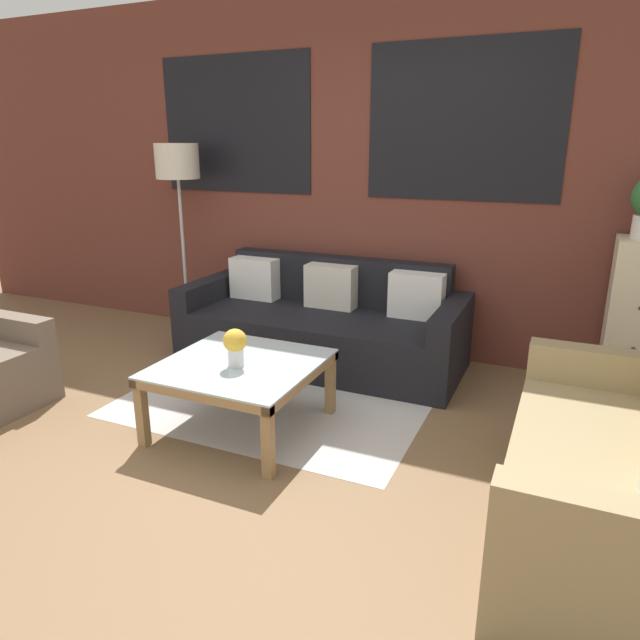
{
  "coord_description": "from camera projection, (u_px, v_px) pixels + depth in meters",
  "views": [
    {
      "loc": [
        1.76,
        -1.93,
        1.65
      ],
      "look_at": [
        0.32,
        1.31,
        0.55
      ],
      "focal_mm": 32.0,
      "sensor_mm": 36.0,
      "label": 1
    }
  ],
  "objects": [
    {
      "name": "drawer_cabinet",
      "position": [
        635.0,
        321.0,
        3.75
      ],
      "size": [
        0.35,
        0.38,
        1.08
      ],
      "color": "beige",
      "rests_on": "ground_plane"
    },
    {
      "name": "couch_dark",
      "position": [
        323.0,
        326.0,
        4.46
      ],
      "size": [
        2.17,
        0.88,
        0.78
      ],
      "color": "black",
      "rests_on": "ground_plane"
    },
    {
      "name": "settee_vintage",
      "position": [
        621.0,
        477.0,
        2.4
      ],
      "size": [
        0.8,
        1.58,
        0.92
      ],
      "color": "#99845B",
      "rests_on": "ground_plane"
    },
    {
      "name": "ground_plane",
      "position": [
        156.0,
        487.0,
        2.86
      ],
      "size": [
        16.0,
        16.0,
        0.0
      ],
      "primitive_type": "plane",
      "color": "brown"
    },
    {
      "name": "coffee_table",
      "position": [
        240.0,
        372.0,
        3.35
      ],
      "size": [
        0.88,
        0.88,
        0.43
      ],
      "color": "silver",
      "rests_on": "ground_plane"
    },
    {
      "name": "floor_lamp",
      "position": [
        178.0,
        171.0,
        4.76
      ],
      "size": [
        0.36,
        0.36,
        1.65
      ],
      "color": "#B2B2B7",
      "rests_on": "ground_plane"
    },
    {
      "name": "wall_back_brick",
      "position": [
        341.0,
        175.0,
        4.57
      ],
      "size": [
        8.4,
        0.09,
        2.8
      ],
      "color": "brown",
      "rests_on": "ground_plane"
    },
    {
      "name": "flower_vase",
      "position": [
        235.0,
        345.0,
        3.24
      ],
      "size": [
        0.14,
        0.14,
        0.23
      ],
      "color": "silver",
      "rests_on": "coffee_table"
    },
    {
      "name": "rug",
      "position": [
        284.0,
        393.0,
        3.93
      ],
      "size": [
        1.97,
        1.63,
        0.0
      ],
      "color": "#BCB7B2",
      "rests_on": "ground_plane"
    }
  ]
}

